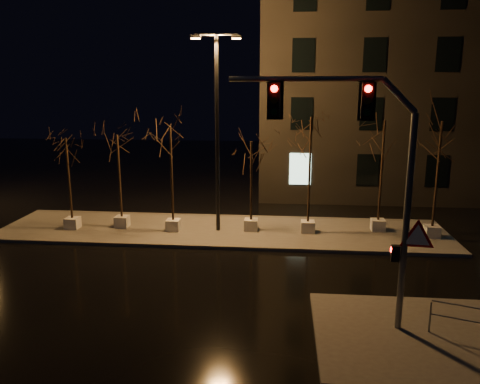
# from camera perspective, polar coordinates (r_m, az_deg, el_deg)

# --- Properties ---
(ground) EXTENTS (90.00, 90.00, 0.00)m
(ground) POSITION_cam_1_polar(r_m,az_deg,el_deg) (17.81, -4.82, -10.74)
(ground) COLOR black
(ground) RESTS_ON ground
(median) EXTENTS (22.00, 5.00, 0.15)m
(median) POSITION_cam_1_polar(r_m,az_deg,el_deg) (23.34, -2.23, -4.71)
(median) COLOR #4D4944
(median) RESTS_ON ground
(sidewalk_corner) EXTENTS (7.00, 5.00, 0.15)m
(sidewalk_corner) POSITION_cam_1_polar(r_m,az_deg,el_deg) (15.08, 23.03, -16.09)
(sidewalk_corner) COLOR #4D4944
(sidewalk_corner) RESTS_ON ground
(building) EXTENTS (25.00, 12.00, 15.00)m
(building) POSITION_cam_1_polar(r_m,az_deg,el_deg) (35.78, 23.91, 12.41)
(building) COLOR black
(building) RESTS_ON ground
(tree_0) EXTENTS (1.80, 1.80, 4.63)m
(tree_0) POSITION_cam_1_polar(r_m,az_deg,el_deg) (24.12, -20.31, 3.83)
(tree_0) COLOR silver
(tree_0) RESTS_ON median
(tree_1) EXTENTS (1.80, 1.80, 4.76)m
(tree_1) POSITION_cam_1_polar(r_m,az_deg,el_deg) (23.64, -14.62, 4.29)
(tree_1) COLOR silver
(tree_1) RESTS_ON median
(tree_2) EXTENTS (1.80, 1.80, 5.24)m
(tree_2) POSITION_cam_1_polar(r_m,az_deg,el_deg) (22.47, -8.43, 5.07)
(tree_2) COLOR silver
(tree_2) RESTS_ON median
(tree_3) EXTENTS (1.80, 1.80, 4.50)m
(tree_3) POSITION_cam_1_polar(r_m,az_deg,el_deg) (22.37, 1.39, 3.73)
(tree_3) COLOR silver
(tree_3) RESTS_ON median
(tree_4) EXTENTS (1.80, 1.80, 5.71)m
(tree_4) POSITION_cam_1_polar(r_m,az_deg,el_deg) (22.15, 8.59, 5.89)
(tree_4) COLOR silver
(tree_4) RESTS_ON median
(tree_5) EXTENTS (1.80, 1.80, 5.54)m
(tree_5) POSITION_cam_1_polar(r_m,az_deg,el_deg) (23.23, 17.07, 5.46)
(tree_5) COLOR silver
(tree_5) RESTS_ON median
(tree_6) EXTENTS (1.80, 1.80, 5.56)m
(tree_6) POSITION_cam_1_polar(r_m,az_deg,el_deg) (23.02, 23.17, 4.97)
(tree_6) COLOR silver
(tree_6) RESTS_ON median
(traffic_signal_mast) EXTENTS (5.88, 0.73, 7.22)m
(traffic_signal_mast) POSITION_cam_1_polar(r_m,az_deg,el_deg) (13.43, 15.15, 2.86)
(traffic_signal_mast) COLOR slate
(traffic_signal_mast) RESTS_ON sidewalk_corner
(streetlight_main) EXTENTS (2.32, 0.51, 9.25)m
(streetlight_main) POSITION_cam_1_polar(r_m,az_deg,el_deg) (22.16, -2.82, 8.63)
(streetlight_main) COLOR black
(streetlight_main) RESTS_ON median
(guard_rail_a) EXTENTS (2.21, 0.81, 1.01)m
(guard_rail_a) POSITION_cam_1_polar(r_m,az_deg,el_deg) (14.90, 26.72, -13.67)
(guard_rail_a) COLOR slate
(guard_rail_a) RESTS_ON sidewalk_corner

